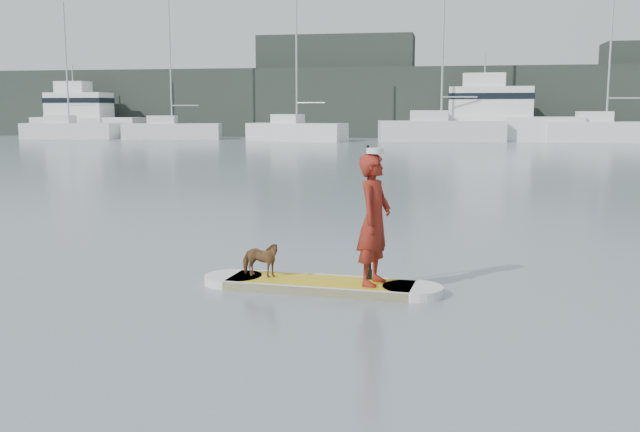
% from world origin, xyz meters
% --- Properties ---
extents(ground, '(140.00, 140.00, 0.00)m').
position_xyz_m(ground, '(0.00, 0.00, 0.00)').
color(ground, slate).
rests_on(ground, ground).
extents(paddleboard, '(3.29, 0.99, 0.12)m').
position_xyz_m(paddleboard, '(-1.15, -1.94, 0.06)').
color(paddleboard, gold).
rests_on(paddleboard, ground).
extents(paddler, '(0.56, 0.71, 1.72)m').
position_xyz_m(paddler, '(-0.42, -1.99, 0.98)').
color(paddler, maroon).
rests_on(paddler, paddleboard).
extents(white_cap, '(0.22, 0.22, 0.07)m').
position_xyz_m(white_cap, '(-0.42, -1.99, 1.88)').
color(white_cap, silver).
rests_on(white_cap, paddler).
extents(dog, '(0.62, 0.36, 0.49)m').
position_xyz_m(dog, '(-2.00, -1.87, 0.37)').
color(dog, brown).
rests_on(dog, paddleboard).
extents(paddle, '(0.10, 0.30, 2.00)m').
position_xyz_m(paddle, '(-0.52, -1.75, 0.80)').
color(paddle, black).
rests_on(paddle, ground).
extents(sailboat_a, '(7.81, 3.20, 11.03)m').
position_xyz_m(sailboat_a, '(-30.73, 43.51, 0.77)').
color(sailboat_a, silver).
rests_on(sailboat_a, ground).
extents(sailboat_b, '(8.18, 3.88, 11.68)m').
position_xyz_m(sailboat_b, '(-22.16, 44.55, 0.81)').
color(sailboat_b, silver).
rests_on(sailboat_b, ground).
extents(sailboat_c, '(7.97, 4.03, 10.93)m').
position_xyz_m(sailboat_c, '(-11.35, 43.08, 0.81)').
color(sailboat_c, silver).
rests_on(sailboat_c, ground).
extents(sailboat_d, '(9.75, 4.42, 13.86)m').
position_xyz_m(sailboat_d, '(-0.39, 44.28, 0.99)').
color(sailboat_d, silver).
rests_on(sailboat_d, ground).
extents(sailboat_e, '(8.70, 2.90, 12.58)m').
position_xyz_m(sailboat_e, '(11.75, 45.36, 0.90)').
color(sailboat_e, silver).
rests_on(sailboat_e, ground).
extents(motor_yacht_a, '(11.69, 4.48, 6.86)m').
position_xyz_m(motor_yacht_a, '(4.11, 46.28, 1.93)').
color(motor_yacht_a, silver).
rests_on(motor_yacht_a, ground).
extents(motor_yacht_b, '(9.76, 3.53, 6.39)m').
position_xyz_m(motor_yacht_b, '(-31.17, 47.09, 1.80)').
color(motor_yacht_b, silver).
rests_on(motor_yacht_b, ground).
extents(shore_mass, '(90.00, 6.00, 6.00)m').
position_xyz_m(shore_mass, '(0.00, 53.00, 3.00)').
color(shore_mass, black).
rests_on(shore_mass, ground).
extents(shore_building_west, '(14.00, 4.00, 9.00)m').
position_xyz_m(shore_building_west, '(-10.00, 54.00, 4.50)').
color(shore_building_west, black).
rests_on(shore_building_west, ground).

